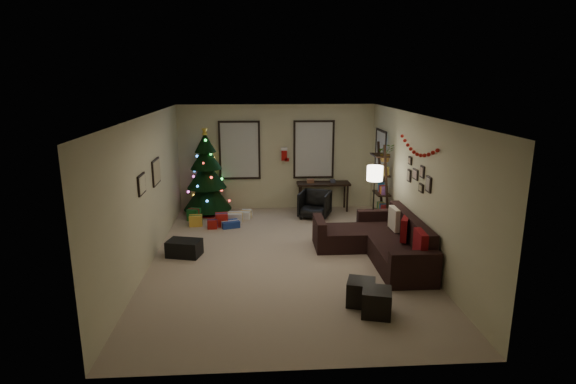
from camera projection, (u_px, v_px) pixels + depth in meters
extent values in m
plane|color=tan|center=(285.00, 258.00, 8.86)|extent=(7.00, 7.00, 0.00)
plane|color=white|center=(285.00, 116.00, 8.20)|extent=(7.00, 7.00, 0.00)
plane|color=beige|center=(277.00, 157.00, 11.92)|extent=(5.00, 0.00, 5.00)
plane|color=beige|center=(303.00, 264.00, 5.14)|extent=(5.00, 0.00, 5.00)
plane|color=beige|center=(147.00, 192.00, 8.37)|extent=(0.00, 7.00, 7.00)
plane|color=beige|center=(417.00, 187.00, 8.69)|extent=(0.00, 7.00, 7.00)
cube|color=#728CB2|center=(240.00, 150.00, 11.78)|extent=(0.94, 0.02, 1.35)
cube|color=beige|center=(240.00, 150.00, 11.78)|extent=(0.94, 0.03, 1.35)
cube|color=#728CB2|center=(314.00, 150.00, 11.90)|extent=(0.94, 0.02, 1.35)
cube|color=beige|center=(314.00, 150.00, 11.90)|extent=(0.94, 0.03, 1.35)
cube|color=#728CB2|center=(381.00, 157.00, 11.12)|extent=(0.05, 0.27, 1.17)
cube|color=beige|center=(381.00, 157.00, 11.12)|extent=(0.05, 0.45, 1.17)
cylinder|color=black|center=(208.00, 208.00, 11.77)|extent=(0.09, 0.09, 0.26)
cone|color=black|center=(207.00, 193.00, 11.67)|extent=(1.20, 1.20, 0.84)
cone|color=black|center=(206.00, 174.00, 11.55)|extent=(0.99, 0.99, 0.70)
cone|color=black|center=(206.00, 156.00, 11.45)|extent=(0.77, 0.77, 0.62)
cone|color=black|center=(205.00, 142.00, 11.36)|extent=(0.53, 0.53, 0.48)
cylinder|color=maroon|center=(208.00, 212.00, 11.79)|extent=(0.97, 0.97, 0.04)
cube|color=silver|center=(235.00, 217.00, 11.04)|extent=(0.35, 0.28, 0.22)
cube|color=maroon|center=(222.00, 220.00, 10.72)|extent=(0.28, 0.25, 0.30)
cube|color=gold|center=(196.00, 221.00, 10.74)|extent=(0.30, 0.22, 0.25)
cube|color=navy|center=(230.00, 224.00, 10.65)|extent=(0.40, 0.30, 0.15)
cube|color=#14591E|center=(194.00, 214.00, 11.16)|extent=(0.26, 0.26, 0.28)
cube|color=silver|center=(246.00, 214.00, 11.35)|extent=(0.25, 0.30, 0.18)
cube|color=maroon|center=(212.00, 224.00, 10.58)|extent=(0.22, 0.22, 0.20)
cube|color=black|center=(393.00, 250.00, 8.74)|extent=(0.84, 2.24, 0.39)
cube|color=black|center=(411.00, 228.00, 8.66)|extent=(0.20, 2.24, 0.46)
cube|color=black|center=(414.00, 270.00, 7.53)|extent=(0.84, 0.20, 0.62)
cube|color=black|center=(377.00, 224.00, 9.89)|extent=(0.84, 0.20, 0.62)
cube|color=black|center=(343.00, 238.00, 9.37)|extent=(0.79, 0.84, 0.39)
cube|color=black|center=(319.00, 233.00, 9.31)|extent=(0.18, 0.84, 0.62)
cube|color=maroon|center=(420.00, 244.00, 7.75)|extent=(0.15, 0.46, 0.46)
cube|color=maroon|center=(405.00, 229.00, 8.55)|extent=(0.28, 0.43, 0.42)
cube|color=beige|center=(395.00, 219.00, 9.18)|extent=(0.15, 0.45, 0.44)
cube|color=black|center=(361.00, 292.00, 7.02)|extent=(0.51, 0.51, 0.39)
cube|color=black|center=(377.00, 302.00, 6.70)|extent=(0.51, 0.51, 0.39)
cube|color=black|center=(323.00, 184.00, 11.88)|extent=(1.35, 0.48, 0.05)
cylinder|color=black|center=(301.00, 200.00, 11.74)|extent=(0.05, 0.05, 0.68)
cylinder|color=black|center=(300.00, 196.00, 12.12)|extent=(0.05, 0.05, 0.68)
cylinder|color=black|center=(347.00, 199.00, 11.82)|extent=(0.05, 0.05, 0.68)
cylinder|color=black|center=(345.00, 195.00, 12.19)|extent=(0.05, 0.05, 0.68)
imported|color=black|center=(315.00, 204.00, 11.32)|extent=(0.82, 0.80, 0.67)
cube|color=black|center=(387.00, 189.00, 10.14)|extent=(0.05, 0.05, 1.96)
cube|color=black|center=(380.00, 184.00, 10.64)|extent=(0.05, 0.05, 1.96)
cube|color=black|center=(381.00, 212.00, 10.53)|extent=(0.30, 0.54, 0.03)
cube|color=black|center=(382.00, 193.00, 10.43)|extent=(0.30, 0.54, 0.03)
cube|color=black|center=(383.00, 174.00, 10.32)|extent=(0.30, 0.54, 0.03)
cube|color=black|center=(384.00, 155.00, 10.22)|extent=(0.30, 0.54, 0.03)
imported|color=#4C4C4C|center=(386.00, 150.00, 10.07)|extent=(0.50, 0.44, 0.50)
cylinder|color=black|center=(372.00, 236.00, 10.00)|extent=(0.27, 0.27, 0.03)
cylinder|color=black|center=(373.00, 207.00, 9.84)|extent=(0.03, 0.03, 1.31)
cylinder|color=white|center=(375.00, 173.00, 9.66)|extent=(0.33, 0.33, 0.31)
cube|color=black|center=(156.00, 172.00, 9.05)|extent=(0.04, 0.60, 0.50)
cube|color=tan|center=(156.00, 172.00, 9.05)|extent=(0.01, 0.54, 0.45)
cube|color=black|center=(142.00, 184.00, 7.92)|extent=(0.04, 0.45, 0.35)
cube|color=beige|center=(142.00, 184.00, 7.92)|extent=(0.01, 0.41, 0.31)
cube|color=black|center=(429.00, 184.00, 8.06)|extent=(0.03, 0.22, 0.28)
cube|color=black|center=(422.00, 172.00, 8.36)|extent=(0.03, 0.18, 0.22)
cube|color=black|center=(421.00, 188.00, 8.43)|extent=(0.03, 0.20, 0.16)
cube|color=black|center=(415.00, 174.00, 8.73)|extent=(0.03, 0.26, 0.20)
cube|color=black|center=(409.00, 176.00, 9.09)|extent=(0.03, 0.18, 0.24)
cube|color=black|center=(410.00, 161.00, 9.02)|extent=(0.03, 0.16, 0.16)
cube|color=#990F0C|center=(271.00, 152.00, 11.98)|extent=(0.14, 0.04, 0.30)
cube|color=white|center=(271.00, 147.00, 11.94)|extent=(0.16, 0.05, 0.08)
cube|color=#990F0C|center=(274.00, 157.00, 12.01)|extent=(0.10, 0.04, 0.08)
cube|color=#990F0C|center=(284.00, 155.00, 11.73)|extent=(0.14, 0.04, 0.30)
cube|color=white|center=(284.00, 149.00, 11.70)|extent=(0.16, 0.05, 0.08)
cube|color=#990F0C|center=(287.00, 160.00, 11.77)|extent=(0.10, 0.04, 0.08)
cube|color=black|center=(184.00, 248.00, 8.93)|extent=(0.71, 0.56, 0.31)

